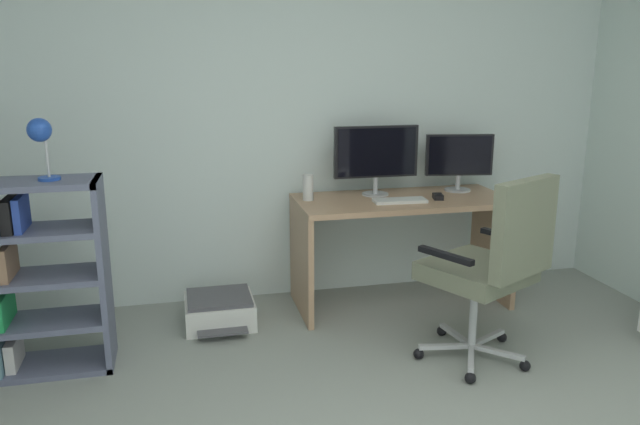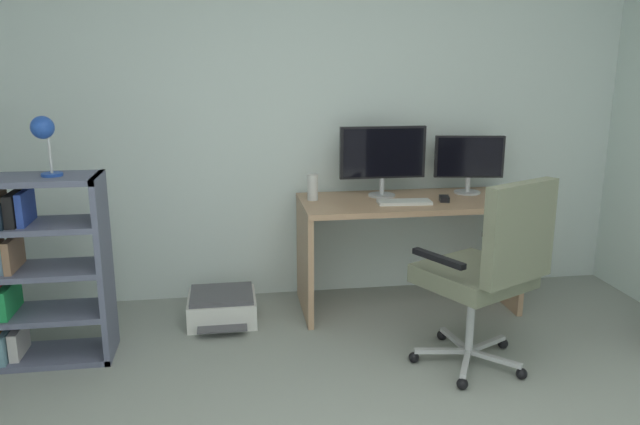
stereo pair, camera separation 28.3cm
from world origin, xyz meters
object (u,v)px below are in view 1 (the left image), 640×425
monitor_main (376,154)px  desktop_speaker (308,187)px  keyboard (400,201)px  computer_mouse (438,197)px  desk_lamp (40,135)px  desk (402,227)px  office_chair (493,261)px  printer (220,310)px  monitor_secondary (459,158)px  bookshelf (16,279)px

monitor_main → desktop_speaker: bearing=-174.3°
monitor_main → desktop_speaker: 0.52m
keyboard → computer_mouse: (0.27, 0.03, 0.01)m
keyboard → desk_lamp: 2.13m
monitor_main → desk: bearing=-41.3°
office_chair → desktop_speaker: bearing=127.3°
desk → printer: size_ratio=2.92×
monitor_secondary → keyboard: 0.61m
monitor_main → monitor_secondary: monitor_main is taller
desk → office_chair: size_ratio=1.33×
keyboard → printer: 1.35m
keyboard → printer: bearing=-178.0°
desk → keyboard: 0.24m
monitor_secondary → keyboard: bearing=-155.2°
monitor_main → desktop_speaker: size_ratio=3.39×
bookshelf → printer: bookshelf is taller
office_chair → bookshelf: 2.51m
monitor_main → bookshelf: (-2.15, -0.57, -0.49)m
computer_mouse → keyboard: bearing=-161.0°
bookshelf → printer: bearing=19.3°
desktop_speaker → printer: size_ratio=0.35×
monitor_main → keyboard: (0.09, -0.24, -0.27)m
keyboard → desk: bearing=65.0°
monitor_main → monitor_secondary: 0.61m
computer_mouse → desk_lamp: bearing=-157.5°
keyboard → office_chair: size_ratio=0.32×
computer_mouse → desk_lamp: 2.40m
desk → monitor_main: bearing=138.7°
monitor_secondary → desktop_speaker: size_ratio=2.74×
desk → desktop_speaker: 0.69m
office_chair → desk_lamp: desk_lamp is taller
office_chair → printer: size_ratio=2.19×
printer → monitor_secondary: bearing=6.8°
desktop_speaker → office_chair: office_chair is taller
monitor_secondary → computer_mouse: (-0.24, -0.21, -0.22)m
monitor_main → computer_mouse: 0.50m
monitor_secondary → desk_lamp: bearing=-167.4°
keyboard → monitor_secondary: bearing=28.5°
desk → monitor_main: (-0.15, 0.13, 0.48)m
monitor_main → computer_mouse: (0.36, -0.21, -0.26)m
bookshelf → desk_lamp: size_ratio=3.31×
monitor_secondary → bookshelf: monitor_secondary is taller
desk → monitor_main: monitor_main is taller
monitor_main → printer: 1.44m
computer_mouse → office_chair: office_chair is taller
desktop_speaker → bookshelf: size_ratio=0.16×
desk → computer_mouse: (0.22, -0.08, 0.22)m
monitor_secondary → bookshelf: bearing=-168.2°
desk → bookshelf: 2.34m
desk_lamp → printer: desk_lamp is taller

